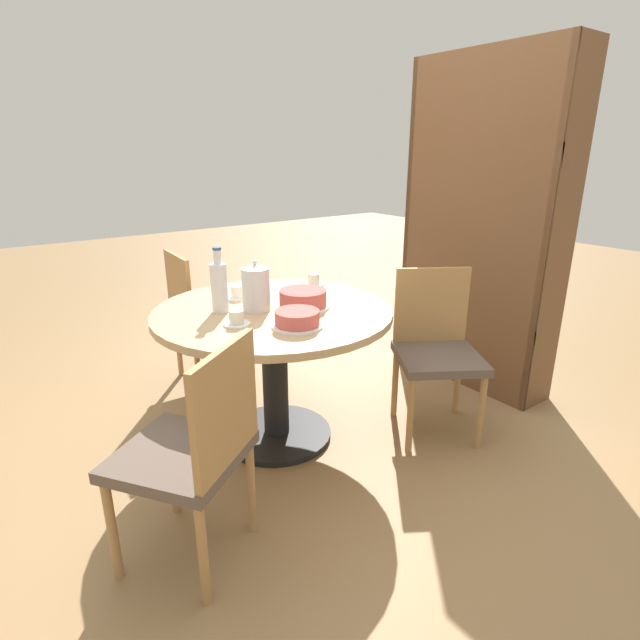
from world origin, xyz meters
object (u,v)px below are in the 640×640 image
water_bottle (219,286)px  cup_b (237,293)px  bookshelf (480,232)px  cup_c (314,281)px  cake_main (303,299)px  cake_second (297,319)px  chair_a (194,449)px  chair_c (203,313)px  chair_b (436,347)px  coffee_pot (256,288)px  cup_a (237,319)px

water_bottle → cup_b: 0.25m
bookshelf → cup_b: bookshelf is taller
cup_c → water_bottle: bearing=-78.8°
cake_main → cup_c: (-0.31, 0.29, -0.02)m
cake_main → cake_second: (0.21, -0.18, -0.01)m
water_bottle → cup_c: size_ratio=2.61×
chair_a → water_bottle: size_ratio=2.77×
chair_c → water_bottle: (0.75, -0.22, 0.38)m
chair_b → cup_b: chair_b is taller
chair_c → cake_main: size_ratio=3.32×
chair_c → cake_second: chair_c is taller
cup_b → chair_b: bearing=50.4°
coffee_pot → chair_c: bearing=175.6°
water_bottle → cup_c: bearing=101.2°
chair_b → cup_c: bearing=150.2°
cake_main → cup_a: 0.38m
coffee_pot → water_bottle: water_bottle is taller
chair_b → chair_a: bearing=-142.0°
coffee_pot → cup_a: bearing=-52.3°
cake_second → cup_c: size_ratio=1.89×
cup_a → cake_second: bearing=47.7°
chair_b → water_bottle: 1.16m
water_bottle → cake_main: water_bottle is taller
chair_a → cup_a: size_ratio=7.22×
cake_main → water_bottle: bearing=-117.8°
cup_a → cake_main: bearing=94.9°
cup_a → cup_b: size_ratio=1.00×
chair_c → bookshelf: bearing=-121.2°
chair_b → cake_second: (-0.11, -0.80, 0.29)m
bookshelf → cup_a: size_ratio=16.65×
cake_second → chair_c: bearing=177.8°
chair_c → cup_c: 0.80m
cake_second → cup_b: (-0.55, -0.00, -0.01)m
cup_c → cake_second: bearing=-41.6°
chair_a → coffee_pot: size_ratio=3.51×
chair_b → chair_c: same height
water_bottle → cake_main: 0.41m
chair_a → chair_c: 1.54m
chair_b → cake_main: (-0.33, -0.62, 0.29)m
water_bottle → cup_a: (0.22, -0.03, -0.10)m
coffee_pot → cake_second: (0.32, 0.02, -0.08)m
chair_c → coffee_pot: bearing=179.0°
chair_a → coffee_pot: (-0.57, 0.59, 0.36)m
bookshelf → cup_c: bearing=70.0°
chair_a → chair_c: (-1.39, 0.65, 0.00)m
chair_c → cup_a: size_ratio=7.22×
cake_second → cup_a: bearing=-132.3°
chair_c → cake_main: bearing=-168.4°
chair_b → cup_b: size_ratio=7.22×
chair_b → cake_second: 0.86m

